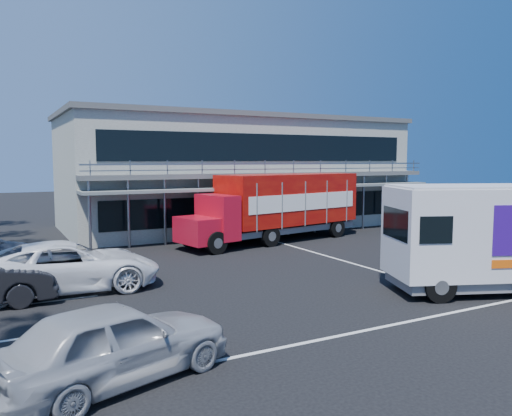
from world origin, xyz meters
name	(u,v)px	position (x,y,z in m)	size (l,w,h in m)	color
ground	(328,273)	(0.00, 0.00, 0.00)	(120.00, 120.00, 0.00)	black
building	(234,172)	(3.00, 14.94, 3.66)	(22.40, 12.00, 7.30)	gray
red_truck	(279,204)	(2.26, 7.69, 2.03)	(11.24, 4.55, 3.69)	#B00E21
white_van	(500,235)	(3.50, -5.00, 1.93)	(7.85, 5.11, 3.63)	silver
parked_car_a	(114,342)	(-9.64, -6.00, 0.83)	(1.96, 4.87, 1.66)	#A2A4A9
parked_car_c	(68,266)	(-9.50, 1.92, 0.85)	(2.84, 6.15, 1.71)	white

